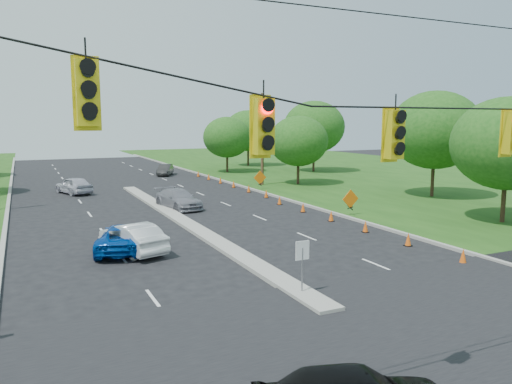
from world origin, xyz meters
TOP-DOWN VIEW (x-y plane):
  - ground at (0.00, 0.00)m, footprint 160.00×160.00m
  - cross_street at (0.00, 0.00)m, footprint 160.00×14.00m
  - curb_left at (-10.10, 30.00)m, footprint 0.25×110.00m
  - curb_right at (10.10, 30.00)m, footprint 0.25×110.00m
  - median at (0.00, 21.00)m, footprint 1.00×34.00m
  - median_sign at (0.00, 6.00)m, footprint 0.55×0.06m
  - signal_span at (-0.05, -1.00)m, footprint 25.60×0.32m
  - utility_pole_far_right at (12.50, 35.00)m, footprint 0.28×0.28m
  - cone_1 at (8.61, 6.50)m, footprint 0.32×0.32m
  - cone_2 at (8.61, 10.00)m, footprint 0.32×0.32m
  - cone_3 at (8.61, 13.50)m, footprint 0.32×0.32m
  - cone_4 at (8.61, 17.00)m, footprint 0.32×0.32m
  - cone_5 at (8.61, 20.50)m, footprint 0.32×0.32m
  - cone_6 at (8.61, 24.00)m, footprint 0.32×0.32m
  - cone_7 at (9.21, 27.50)m, footprint 0.32×0.32m
  - cone_8 at (9.21, 31.00)m, footprint 0.32×0.32m
  - cone_9 at (9.21, 34.50)m, footprint 0.32×0.32m
  - cone_10 at (9.21, 38.00)m, footprint 0.32×0.32m
  - cone_11 at (9.21, 41.50)m, footprint 0.32×0.32m
  - cone_12 at (9.21, 45.00)m, footprint 0.32×0.32m
  - work_sign_1 at (10.80, 18.00)m, footprint 1.27×0.58m
  - work_sign_2 at (10.80, 32.00)m, footprint 1.27×0.58m
  - tree_7 at (18.00, 12.00)m, footprint 6.72×6.72m
  - tree_8 at (22.00, 22.00)m, footprint 7.56×7.56m
  - tree_9 at (16.00, 34.00)m, footprint 5.88×5.88m
  - tree_10 at (24.00, 44.00)m, footprint 7.56×7.56m
  - tree_11 at (20.00, 55.00)m, footprint 6.72×6.72m
  - tree_12 at (14.00, 48.00)m, footprint 5.88×5.88m
  - white_sedan at (-4.35, 14.70)m, footprint 2.72×4.68m
  - blue_pickup at (-4.68, 15.19)m, footprint 3.58×5.29m
  - silver_car_far at (1.18, 25.71)m, footprint 2.80×5.11m
  - silver_car_oncoming at (-4.97, 36.72)m, footprint 3.16×4.75m
  - dark_car_receding at (6.18, 48.03)m, footprint 2.91×4.15m

SIDE VIEW (x-z plane):
  - ground at x=0.00m, z-range 0.00..0.00m
  - cross_street at x=0.00m, z-range -0.01..0.01m
  - curb_left at x=-10.10m, z-range -0.08..0.08m
  - curb_right at x=10.10m, z-range -0.08..0.08m
  - median at x=0.00m, z-range -0.09..0.09m
  - cone_1 at x=8.61m, z-range 0.00..0.70m
  - cone_2 at x=8.61m, z-range 0.00..0.70m
  - cone_3 at x=8.61m, z-range 0.00..0.70m
  - cone_4 at x=8.61m, z-range 0.00..0.70m
  - cone_5 at x=8.61m, z-range 0.00..0.70m
  - cone_6 at x=8.61m, z-range 0.00..0.70m
  - cone_7 at x=9.21m, z-range 0.00..0.70m
  - cone_8 at x=9.21m, z-range 0.00..0.70m
  - cone_9 at x=9.21m, z-range 0.00..0.70m
  - cone_10 at x=9.21m, z-range 0.00..0.70m
  - cone_11 at x=9.21m, z-range 0.00..0.70m
  - cone_12 at x=9.21m, z-range 0.00..0.70m
  - dark_car_receding at x=6.18m, z-range 0.00..1.30m
  - blue_pickup at x=-4.68m, z-range 0.00..1.35m
  - silver_car_far at x=1.18m, z-range 0.00..1.40m
  - white_sedan at x=-4.35m, z-range 0.00..1.46m
  - silver_car_oncoming at x=-4.97m, z-range 0.00..1.50m
  - work_sign_1 at x=10.80m, z-range 0.41..1.78m
  - work_sign_2 at x=10.80m, z-range 0.41..1.78m
  - median_sign at x=0.00m, z-range 0.44..2.49m
  - tree_9 at x=16.00m, z-range 0.91..7.77m
  - tree_12 at x=14.00m, z-range 0.91..7.77m
  - utility_pole_far_right at x=12.50m, z-range 0.00..9.00m
  - tree_7 at x=18.00m, z-range 1.04..8.88m
  - tree_11 at x=20.00m, z-range 1.04..8.88m
  - signal_span at x=-0.05m, z-range 0.47..9.47m
  - tree_8 at x=22.00m, z-range 1.17..9.99m
  - tree_10 at x=24.00m, z-range 1.17..9.99m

